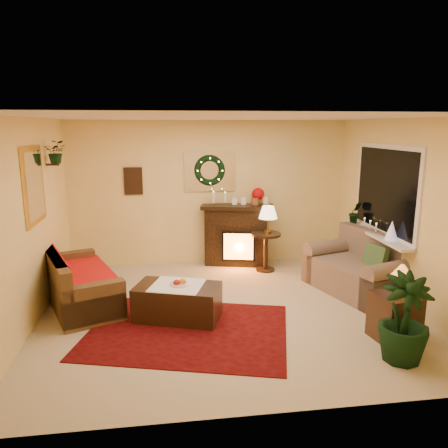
{
  "coord_description": "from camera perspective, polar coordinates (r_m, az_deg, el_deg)",
  "views": [
    {
      "loc": [
        -0.82,
        -5.56,
        2.49
      ],
      "look_at": [
        0.0,
        0.35,
        1.15
      ],
      "focal_mm": 35.0,
      "sensor_mm": 36.0,
      "label": 1
    }
  ],
  "objects": [
    {
      "name": "floor",
      "position": [
        6.15,
        0.46,
        -11.24
      ],
      "size": [
        5.0,
        5.0,
        0.0
      ],
      "primitive_type": "plane",
      "color": "beige",
      "rests_on": "ground"
    },
    {
      "name": "ceiling",
      "position": [
        5.62,
        0.51,
        13.78
      ],
      "size": [
        5.0,
        5.0,
        0.0
      ],
      "primitive_type": "plane",
      "color": "white",
      "rests_on": "ground"
    },
    {
      "name": "wall_back",
      "position": [
        7.94,
        -1.9,
        4.03
      ],
      "size": [
        5.0,
        5.0,
        0.0
      ],
      "primitive_type": "plane",
      "color": "#EFD88C",
      "rests_on": "ground"
    },
    {
      "name": "wall_front",
      "position": [
        3.61,
        5.74,
        -6.62
      ],
      "size": [
        5.0,
        5.0,
        0.0
      ],
      "primitive_type": "plane",
      "color": "#EFD88C",
      "rests_on": "ground"
    },
    {
      "name": "wall_left",
      "position": [
        5.93,
        -24.17,
        -0.05
      ],
      "size": [
        4.5,
        4.5,
        0.0
      ],
      "primitive_type": "plane",
      "color": "#EFD88C",
      "rests_on": "ground"
    },
    {
      "name": "wall_right",
      "position": [
        6.59,
        22.54,
        1.27
      ],
      "size": [
        4.5,
        4.5,
        0.0
      ],
      "primitive_type": "plane",
      "color": "#EFD88C",
      "rests_on": "ground"
    },
    {
      "name": "area_rug",
      "position": [
        5.6,
        -4.77,
        -13.71
      ],
      "size": [
        2.82,
        2.4,
        0.01
      ],
      "primitive_type": "cube",
      "rotation": [
        0.0,
        0.0,
        -0.27
      ],
      "color": "#4F0F0D",
      "rests_on": "floor"
    },
    {
      "name": "sofa",
      "position": [
        6.55,
        -18.32,
        -6.34
      ],
      "size": [
        1.4,
        1.97,
        0.77
      ],
      "primitive_type": "cube",
      "rotation": [
        0.0,
        0.0,
        0.38
      ],
      "color": "#492F14",
      "rests_on": "floor"
    },
    {
      "name": "red_throw",
      "position": [
        6.67,
        -18.33,
        -5.78
      ],
      "size": [
        0.8,
        1.3,
        0.02
      ],
      "primitive_type": "cube",
      "color": "#B72B25",
      "rests_on": "sofa"
    },
    {
      "name": "fireplace",
      "position": [
        7.95,
        1.68,
        -1.48
      ],
      "size": [
        1.19,
        0.61,
        1.04
      ],
      "primitive_type": "cube",
      "rotation": [
        0.0,
        0.0,
        -0.23
      ],
      "color": "black",
      "rests_on": "floor"
    },
    {
      "name": "poinsettia",
      "position": [
        7.89,
        4.47,
        3.93
      ],
      "size": [
        0.22,
        0.22,
        0.22
      ],
      "primitive_type": "sphere",
      "color": "#B20709",
      "rests_on": "fireplace"
    },
    {
      "name": "mantel_candle_a",
      "position": [
        7.77,
        -1.37,
        3.53
      ],
      "size": [
        0.06,
        0.06,
        0.18
      ],
      "primitive_type": "cylinder",
      "color": "white",
      "rests_on": "fireplace"
    },
    {
      "name": "mantel_candle_b",
      "position": [
        7.73,
        0.15,
        3.5
      ],
      "size": [
        0.05,
        0.05,
        0.16
      ],
      "primitive_type": "cylinder",
      "color": "beige",
      "rests_on": "fireplace"
    },
    {
      "name": "mantel_mirror",
      "position": [
        7.87,
        -1.9,
        6.88
      ],
      "size": [
        0.92,
        0.02,
        0.72
      ],
      "primitive_type": "cube",
      "color": "white",
      "rests_on": "wall_back"
    },
    {
      "name": "wreath",
      "position": [
        7.83,
        -1.87,
        7.0
      ],
      "size": [
        0.55,
        0.11,
        0.55
      ],
      "primitive_type": "torus",
      "rotation": [
        1.57,
        0.0,
        0.0
      ],
      "color": "#194719",
      "rests_on": "wall_back"
    },
    {
      "name": "wall_art",
      "position": [
        7.87,
        -11.77,
        5.52
      ],
      "size": [
        0.32,
        0.03,
        0.48
      ],
      "primitive_type": "cube",
      "color": "#381E11",
      "rests_on": "wall_back"
    },
    {
      "name": "gold_mirror",
      "position": [
        6.14,
        -23.61,
        4.67
      ],
      "size": [
        0.03,
        0.84,
        1.0
      ],
      "primitive_type": "cube",
      "color": "gold",
      "rests_on": "wall_left"
    },
    {
      "name": "hanging_plant",
      "position": [
        6.8,
        -20.97,
        7.44
      ],
      "size": [
        0.33,
        0.28,
        0.36
      ],
      "primitive_type": "imported",
      "color": "#194719",
      "rests_on": "wall_left"
    },
    {
      "name": "loveseat",
      "position": [
        6.95,
        17.06,
        -5.25
      ],
      "size": [
        1.36,
        1.78,
        0.91
      ],
      "primitive_type": "cube",
      "rotation": [
        0.0,
        0.0,
        0.32
      ],
      "color": "gray",
      "rests_on": "floor"
    },
    {
      "name": "window_frame",
      "position": [
        7.01,
        20.36,
        4.16
      ],
      "size": [
        0.03,
        1.86,
        1.36
      ],
      "primitive_type": "cube",
      "color": "white",
      "rests_on": "wall_right"
    },
    {
      "name": "window_glass",
      "position": [
        7.01,
        20.25,
        4.16
      ],
      "size": [
        0.02,
        1.7,
        1.22
      ],
      "primitive_type": "cube",
      "color": "black",
      "rests_on": "wall_right"
    },
    {
      "name": "window_sill",
      "position": [
        7.09,
        19.19,
        -1.28
      ],
      "size": [
        0.22,
        1.86,
        0.04
      ],
      "primitive_type": "cube",
      "color": "white",
      "rests_on": "wall_right"
    },
    {
      "name": "mini_tree",
      "position": [
        6.67,
        21.05,
        -0.77
      ],
      "size": [
        0.18,
        0.18,
        0.27
      ],
      "primitive_type": "cone",
      "color": "silver",
      "rests_on": "window_sill"
    },
    {
      "name": "sill_plant",
      "position": [
        7.65,
        16.75,
        1.52
      ],
      "size": [
        0.26,
        0.21,
        0.48
      ],
      "primitive_type": "imported",
      "color": "#193214",
      "rests_on": "window_sill"
    },
    {
      "name": "side_table_round",
      "position": [
        7.7,
        5.44,
        -3.73
      ],
      "size": [
        0.64,
        0.64,
        0.68
      ],
      "primitive_type": "cylinder",
      "rotation": [
        0.0,
        0.0,
        -0.27
      ],
      "color": "#4E2714",
      "rests_on": "floor"
    },
    {
      "name": "lamp_cream",
      "position": [
        7.57,
        5.76,
        0.3
      ],
      "size": [
        0.32,
        0.32,
        0.49
      ],
      "primitive_type": "cone",
      "color": "#FDE9AF",
      "rests_on": "side_table_round"
    },
    {
      "name": "end_table_square",
      "position": [
        5.66,
        21.38,
        -11.36
      ],
      "size": [
        0.53,
        0.53,
        0.57
      ],
      "primitive_type": "cube",
      "rotation": [
        0.0,
        0.0,
        0.16
      ],
      "color": "black",
      "rests_on": "floor"
    },
    {
      "name": "lamp_tiffany",
      "position": [
        5.49,
        22.15,
        -6.84
      ],
      "size": [
        0.29,
        0.29,
        0.42
      ],
      "primitive_type": "cone",
      "color": "orange",
      "rests_on": "end_table_square"
    },
    {
      "name": "coffee_table",
      "position": [
        5.87,
        -6.07,
        -10.27
      ],
      "size": [
        1.22,
        0.91,
        0.46
      ],
      "primitive_type": "cube",
      "rotation": [
        0.0,
        0.0,
        -0.33
      ],
      "color": "black",
      "rests_on": "floor"
    },
    {
      "name": "fruit_bowl",
      "position": [
        5.79,
        -5.81,
        -8.03
      ],
      "size": [
        0.27,
        0.27,
        0.06
      ],
      "primitive_type": "cylinder",
      "color": "beige",
      "rests_on": "coffee_table"
    },
    {
      "name": "floor_palm",
      "position": [
        5.14,
        22.44,
        -11.72
      ],
      "size": [
        1.69,
        1.69,
        2.92
      ],
      "primitive_type": "imported",
      "rotation": [
        0.0,
        0.0,
        -0.03
      ],
      "color": "#1A581D",
      "rests_on": "floor"
    }
  ]
}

